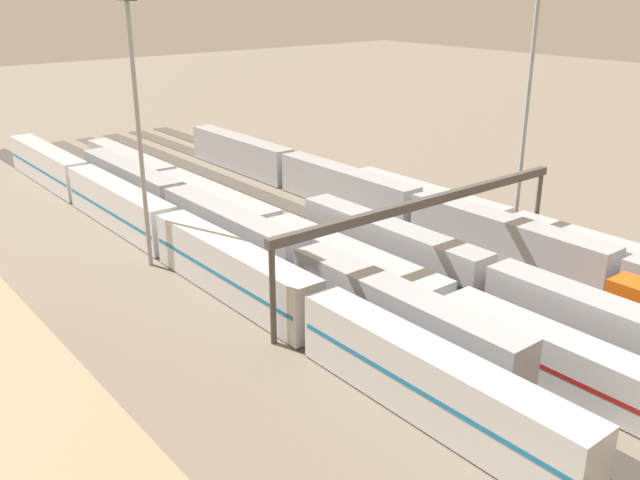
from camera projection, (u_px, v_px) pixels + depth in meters
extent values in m
plane|color=#756B5B|center=(328.00, 245.00, 75.40)|extent=(400.00, 400.00, 0.00)
cube|color=#4C443D|center=(424.00, 217.00, 84.18)|extent=(140.00, 2.80, 0.12)
cube|color=#4C443D|center=(394.00, 226.00, 81.25)|extent=(140.00, 2.80, 0.12)
cube|color=#4C443D|center=(362.00, 235.00, 78.31)|extent=(140.00, 2.80, 0.12)
cube|color=#4C443D|center=(328.00, 245.00, 75.38)|extent=(140.00, 2.80, 0.12)
cube|color=#4C443D|center=(291.00, 255.00, 72.45)|extent=(140.00, 2.80, 0.12)
cube|color=#3D3833|center=(251.00, 267.00, 69.52)|extent=(140.00, 2.80, 0.12)
cube|color=#3D3833|center=(207.00, 280.00, 66.58)|extent=(140.00, 2.80, 0.12)
cube|color=#B7BABF|center=(585.00, 371.00, 47.19)|extent=(23.00, 3.00, 3.80)
cube|color=maroon|center=(585.00, 373.00, 47.25)|extent=(22.40, 3.06, 0.36)
cube|color=#B7BABF|center=(350.00, 265.00, 64.88)|extent=(23.00, 3.00, 3.80)
cube|color=maroon|center=(350.00, 270.00, 65.06)|extent=(22.40, 3.06, 0.36)
cube|color=#B7BABF|center=(216.00, 204.00, 82.57)|extent=(23.00, 3.00, 3.80)
cube|color=maroon|center=(217.00, 208.00, 82.72)|extent=(22.40, 3.06, 0.36)
cube|color=#B7BABF|center=(130.00, 165.00, 100.26)|extent=(23.00, 3.00, 3.80)
cube|color=maroon|center=(130.00, 167.00, 100.35)|extent=(22.40, 3.06, 0.36)
cube|color=silver|center=(433.00, 384.00, 44.56)|extent=(23.00, 3.00, 5.00)
cube|color=#1E6B9E|center=(433.00, 382.00, 44.50)|extent=(22.40, 3.06, 0.36)
cube|color=silver|center=(232.00, 270.00, 62.25)|extent=(23.00, 3.00, 5.00)
cube|color=#1E6B9E|center=(232.00, 270.00, 62.26)|extent=(22.40, 3.06, 0.36)
cube|color=silver|center=(120.00, 206.00, 79.94)|extent=(23.00, 3.00, 5.00)
cube|color=#1E6B9E|center=(120.00, 209.00, 80.05)|extent=(22.40, 3.06, 0.36)
cube|color=silver|center=(48.00, 165.00, 97.63)|extent=(23.00, 3.00, 5.00)
cube|color=#1E6B9E|center=(48.00, 167.00, 97.71)|extent=(22.40, 3.06, 0.36)
cube|color=#B7BABF|center=(614.00, 262.00, 65.67)|extent=(23.00, 3.00, 3.80)
cube|color=#285193|center=(613.00, 267.00, 65.86)|extent=(22.40, 3.06, 0.36)
cube|color=#B7BABF|center=(426.00, 202.00, 83.36)|extent=(23.00, 3.00, 3.80)
cube|color=#285193|center=(425.00, 206.00, 83.53)|extent=(22.40, 3.06, 0.36)
cube|color=#A8AAB2|center=(399.00, 318.00, 53.40)|extent=(23.00, 3.00, 5.00)
cube|color=#A8AAB2|center=(231.00, 234.00, 71.09)|extent=(23.00, 3.00, 5.00)
cube|color=#A8AAB2|center=(131.00, 184.00, 88.78)|extent=(23.00, 3.00, 5.00)
cube|color=#A8AAB2|center=(626.00, 341.00, 49.86)|extent=(23.00, 3.00, 5.00)
cube|color=#285193|center=(624.00, 351.00, 50.12)|extent=(22.40, 3.06, 0.36)
cube|color=#A8AAB2|center=(390.00, 247.00, 67.55)|extent=(23.00, 3.00, 5.00)
cube|color=#285193|center=(390.00, 251.00, 67.69)|extent=(22.40, 3.06, 0.36)
cube|color=#D85914|center=(632.00, 289.00, 54.00)|extent=(3.00, 2.70, 1.40)
cube|color=#A8AAB2|center=(505.00, 242.00, 68.98)|extent=(23.00, 3.00, 5.00)
cube|color=#A8AAB2|center=(346.00, 189.00, 86.67)|extent=(23.00, 3.00, 5.00)
cube|color=#A8AAB2|center=(241.00, 154.00, 104.36)|extent=(23.00, 3.00, 5.00)
cylinder|color=#9EA0A5|center=(527.00, 104.00, 73.37)|extent=(0.44, 0.44, 29.34)
cylinder|color=#9EA0A5|center=(140.00, 141.00, 65.85)|extent=(0.44, 0.44, 25.26)
cylinder|color=#4C4742|center=(537.00, 211.00, 73.72)|extent=(0.50, 0.50, 8.00)
cylinder|color=#4C4742|center=(273.00, 297.00, 53.65)|extent=(0.50, 0.50, 8.00)
cube|color=#4C4742|center=(428.00, 201.00, 62.15)|extent=(0.70, 35.00, 0.80)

